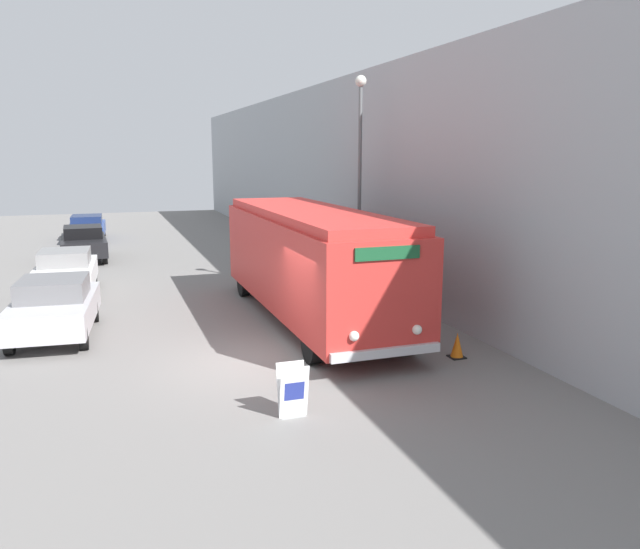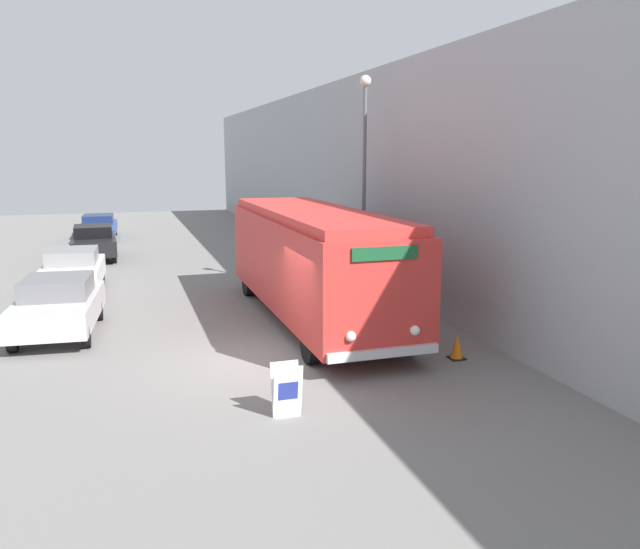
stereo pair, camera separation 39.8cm
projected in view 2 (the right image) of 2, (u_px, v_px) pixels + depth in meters
ground_plane at (255, 361)px, 14.52m from camera, size 80.00×80.00×0.00m
building_wall_right at (350, 177)px, 24.93m from camera, size 0.30×60.00×7.67m
vintage_bus at (313, 259)px, 17.84m from camera, size 2.69×10.26×3.21m
sign_board at (287, 391)px, 11.40m from camera, size 0.53×0.38×1.01m
streetlamp at (364, 159)px, 20.17m from camera, size 0.36×0.36×7.20m
parked_car_near at (58, 305)px, 16.54m from camera, size 2.29×4.24×1.55m
parked_car_mid at (73, 270)px, 21.51m from camera, size 2.06×4.18×1.52m
parked_car_far at (94, 242)px, 28.45m from camera, size 2.04×4.34×1.53m
parked_car_distant at (99, 227)px, 35.03m from camera, size 2.00×4.71×1.37m
traffic_cone at (457, 347)px, 14.65m from camera, size 0.36×0.36×0.61m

